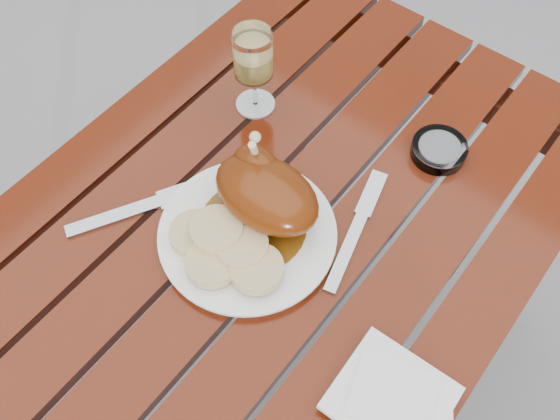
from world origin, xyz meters
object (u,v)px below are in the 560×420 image
Objects in this scene: table at (272,314)px; dinner_plate at (248,235)px; ashtray at (439,150)px; wine_glass at (254,72)px; side_plate at (392,411)px.

table is 4.12× the size of dinner_plate.
ashtray reaches higher than table.
wine_glass reaches higher than side_plate.
table is at bearing 71.56° from dinner_plate.
side_plate reaches higher than table.
side_plate is at bearing -67.28° from ashtray.
side_plate is 0.47m from ashtray.
side_plate is at bearing -15.20° from dinner_plate.
wine_glass is 0.36m from ashtray.
ashtray is at bearing 112.72° from side_plate.
wine_glass is at bearing 147.75° from side_plate.
wine_glass is 1.04× the size of side_plate.
dinner_plate is (-0.01, -0.04, 0.38)m from table.
ashtray is (-0.18, 0.43, 0.01)m from side_plate.
table is 0.39m from dinner_plate.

